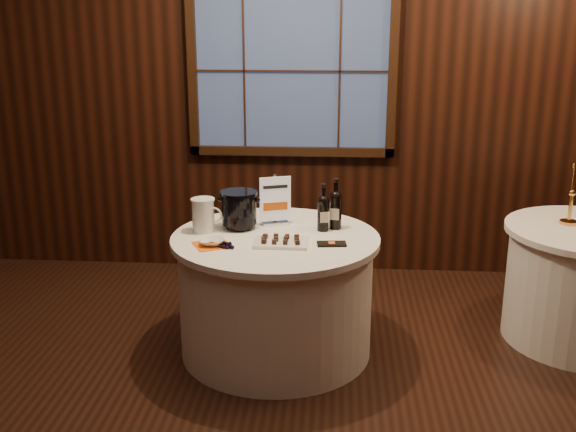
# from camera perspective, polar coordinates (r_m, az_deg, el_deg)

# --- Properties ---
(back_wall) EXTENTS (6.00, 0.10, 3.00)m
(back_wall) POSITION_cam_1_polar(r_m,az_deg,el_deg) (5.42, 0.33, 11.08)
(back_wall) COLOR black
(back_wall) RESTS_ON ground
(main_table) EXTENTS (1.28, 1.28, 0.77)m
(main_table) POSITION_cam_1_polar(r_m,az_deg,el_deg) (4.26, -1.04, -6.59)
(main_table) COLOR white
(main_table) RESTS_ON ground
(sign_stand) EXTENTS (0.19, 0.15, 0.33)m
(sign_stand) POSITION_cam_1_polar(r_m,az_deg,el_deg) (4.32, -1.13, 0.70)
(sign_stand) COLOR silver
(sign_stand) RESTS_ON main_table
(port_bottle_left) EXTENTS (0.07, 0.08, 0.30)m
(port_bottle_left) POSITION_cam_1_polar(r_m,az_deg,el_deg) (4.19, 2.99, 0.46)
(port_bottle_left) COLOR black
(port_bottle_left) RESTS_ON main_table
(port_bottle_right) EXTENTS (0.08, 0.08, 0.32)m
(port_bottle_right) POSITION_cam_1_polar(r_m,az_deg,el_deg) (4.24, 4.04, 0.76)
(port_bottle_right) COLOR black
(port_bottle_right) RESTS_ON main_table
(ice_bucket) EXTENTS (0.24, 0.24, 0.24)m
(ice_bucket) POSITION_cam_1_polar(r_m,az_deg,el_deg) (4.25, -4.17, 0.61)
(ice_bucket) COLOR black
(ice_bucket) RESTS_ON main_table
(chocolate_plate) EXTENTS (0.32, 0.21, 0.05)m
(chocolate_plate) POSITION_cam_1_polar(r_m,az_deg,el_deg) (3.97, -0.62, -2.14)
(chocolate_plate) COLOR white
(chocolate_plate) RESTS_ON main_table
(chocolate_box) EXTENTS (0.18, 0.10, 0.01)m
(chocolate_box) POSITION_cam_1_polar(r_m,az_deg,el_deg) (3.97, 3.72, -2.37)
(chocolate_box) COLOR black
(chocolate_box) RESTS_ON main_table
(grape_bunch) EXTENTS (0.15, 0.09, 0.04)m
(grape_bunch) POSITION_cam_1_polar(r_m,az_deg,el_deg) (3.93, -5.17, -2.41)
(grape_bunch) COLOR black
(grape_bunch) RESTS_ON main_table
(glass_pitcher) EXTENTS (0.20, 0.15, 0.21)m
(glass_pitcher) POSITION_cam_1_polar(r_m,az_deg,el_deg) (4.21, -7.16, 0.09)
(glass_pitcher) COLOR white
(glass_pitcher) RESTS_ON main_table
(orange_napkin) EXTENTS (0.27, 0.27, 0.00)m
(orange_napkin) POSITION_cam_1_polar(r_m,az_deg,el_deg) (3.98, -6.46, -2.45)
(orange_napkin) COLOR orange
(orange_napkin) RESTS_ON main_table
(cracker_bowl) EXTENTS (0.15, 0.15, 0.03)m
(cracker_bowl) POSITION_cam_1_polar(r_m,az_deg,el_deg) (3.98, -6.47, -2.18)
(cracker_bowl) COLOR white
(cracker_bowl) RESTS_ON orange_napkin
(brass_candlestick) EXTENTS (0.11, 0.11, 0.41)m
(brass_candlestick) POSITION_cam_1_polar(r_m,az_deg,el_deg) (4.69, 22.85, 1.09)
(brass_candlestick) COLOR gold
(brass_candlestick) RESTS_ON side_table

